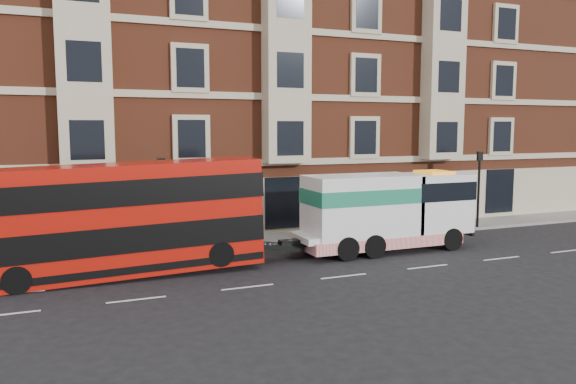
# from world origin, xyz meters

# --- Properties ---
(ground) EXTENTS (120.00, 120.00, 0.00)m
(ground) POSITION_xyz_m (0.00, 0.00, 0.00)
(ground) COLOR black
(ground) RESTS_ON ground
(sidewalk) EXTENTS (90.00, 3.00, 0.15)m
(sidewalk) POSITION_xyz_m (0.00, 7.50, 0.07)
(sidewalk) COLOR slate
(sidewalk) RESTS_ON ground
(victorian_terrace) EXTENTS (45.00, 12.00, 20.40)m
(victorian_terrace) POSITION_xyz_m (0.50, 15.00, 10.07)
(victorian_terrace) COLOR brown
(victorian_terrace) RESTS_ON ground
(lamp_post_west) EXTENTS (0.35, 0.15, 4.35)m
(lamp_post_west) POSITION_xyz_m (-6.00, 6.20, 2.68)
(lamp_post_west) COLOR black
(lamp_post_west) RESTS_ON sidewalk
(lamp_post_east) EXTENTS (0.35, 0.15, 4.35)m
(lamp_post_east) POSITION_xyz_m (12.00, 6.20, 2.68)
(lamp_post_east) COLOR black
(lamp_post_east) RESTS_ON sidewalk
(double_decker_bus) EXTENTS (11.00, 2.52, 4.45)m
(double_decker_bus) POSITION_xyz_m (-8.09, 3.40, 2.36)
(double_decker_bus) COLOR #AF1209
(double_decker_bus) RESTS_ON ground
(tow_truck) EXTENTS (8.81, 2.60, 3.67)m
(tow_truck) POSITION_xyz_m (3.97, 3.40, 1.95)
(tow_truck) COLOR white
(tow_truck) RESTS_ON ground
(pedestrian) EXTENTS (0.67, 0.64, 1.54)m
(pedestrian) POSITION_xyz_m (-6.73, 6.29, 0.92)
(pedestrian) COLOR black
(pedestrian) RESTS_ON sidewalk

